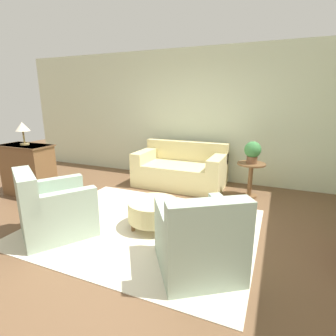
{
  "coord_description": "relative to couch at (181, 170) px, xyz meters",
  "views": [
    {
      "loc": [
        1.65,
        -2.98,
        1.77
      ],
      "look_at": [
        0.15,
        0.55,
        0.75
      ],
      "focal_mm": 28.0,
      "sensor_mm": 36.0,
      "label": 1
    }
  ],
  "objects": [
    {
      "name": "dresser",
      "position": [
        -2.43,
        -1.63,
        0.17
      ],
      "size": [
        0.97,
        0.51,
        0.95
      ],
      "color": "brown",
      "rests_on": "ground_plane"
    },
    {
      "name": "potted_plant_on_side_table",
      "position": [
        1.41,
        -0.14,
        0.54
      ],
      "size": [
        0.29,
        0.29,
        0.4
      ],
      "color": "brown",
      "rests_on": "side_table"
    },
    {
      "name": "armchair_right",
      "position": [
        1.16,
        -2.61,
        0.02
      ],
      "size": [
        1.14,
        1.16,
        0.89
      ],
      "color": "#9EB29E",
      "rests_on": "rug"
    },
    {
      "name": "ground_plane",
      "position": [
        0.16,
        -1.97,
        -0.33
      ],
      "size": [
        16.0,
        16.0,
        0.0
      ],
      "primitive_type": "plane",
      "color": "brown"
    },
    {
      "name": "armchair_left",
      "position": [
        -0.84,
        -2.61,
        0.02
      ],
      "size": [
        1.14,
        1.16,
        0.89
      ],
      "color": "#9EB29E",
      "rests_on": "rug"
    },
    {
      "name": "side_table",
      "position": [
        1.41,
        -0.14,
        0.11
      ],
      "size": [
        0.5,
        0.5,
        0.64
      ],
      "color": "brown",
      "rests_on": "ground_plane"
    },
    {
      "name": "rug",
      "position": [
        0.16,
        -1.97,
        -0.32
      ],
      "size": [
        3.08,
        2.48,
        0.01
      ],
      "color": "beige",
      "rests_on": "ground_plane"
    },
    {
      "name": "ottoman_table",
      "position": [
        0.31,
        -1.93,
        -0.06
      ],
      "size": [
        0.71,
        0.71,
        0.39
      ],
      "color": "beige",
      "rests_on": "rug"
    },
    {
      "name": "couch",
      "position": [
        0.0,
        0.0,
        0.0
      ],
      "size": [
        1.81,
        0.99,
        0.88
      ],
      "color": "beige",
      "rests_on": "ground_plane"
    },
    {
      "name": "table_lamp",
      "position": [
        -2.43,
        -1.63,
        0.93
      ],
      "size": [
        0.25,
        0.25,
        0.41
      ],
      "color": "tan",
      "rests_on": "dresser"
    },
    {
      "name": "wall_back",
      "position": [
        0.16,
        0.67,
        1.07
      ],
      "size": [
        9.16,
        0.12,
        2.8
      ],
      "color": "beige",
      "rests_on": "ground_plane"
    }
  ]
}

